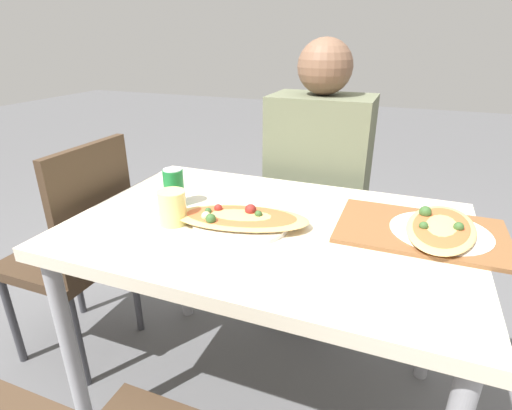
{
  "coord_description": "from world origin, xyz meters",
  "views": [
    {
      "loc": [
        0.36,
        -1.02,
        1.25
      ],
      "look_at": [
        -0.04,
        -0.01,
        0.79
      ],
      "focal_mm": 28.0,
      "sensor_mm": 36.0,
      "label": 1
    }
  ],
  "objects_px": {
    "chair_side_left": "(79,245)",
    "person_seated": "(318,165)",
    "soda_can": "(174,187)",
    "pizza_main": "(241,219)",
    "pizza_second": "(440,230)",
    "drink_glass": "(172,207)",
    "dining_table": "(269,246)",
    "chair_far_seated": "(321,204)"
  },
  "relations": [
    {
      "from": "chair_far_seated",
      "to": "chair_side_left",
      "type": "height_order",
      "value": "same"
    },
    {
      "from": "person_seated",
      "to": "pizza_second",
      "type": "xyz_separation_m",
      "value": [
        0.47,
        -0.51,
        0.01
      ]
    },
    {
      "from": "chair_side_left",
      "to": "soda_can",
      "type": "height_order",
      "value": "chair_side_left"
    },
    {
      "from": "chair_far_seated",
      "to": "pizza_second",
      "type": "distance_m",
      "value": 0.81
    },
    {
      "from": "pizza_second",
      "to": "dining_table",
      "type": "bearing_deg",
      "value": -167.63
    },
    {
      "from": "chair_far_seated",
      "to": "soda_can",
      "type": "bearing_deg",
      "value": 63.67
    },
    {
      "from": "chair_far_seated",
      "to": "pizza_second",
      "type": "bearing_deg",
      "value": 127.04
    },
    {
      "from": "drink_glass",
      "to": "chair_far_seated",
      "type": "bearing_deg",
      "value": 71.51
    },
    {
      "from": "person_seated",
      "to": "chair_side_left",
      "type": "bearing_deg",
      "value": 38.57
    },
    {
      "from": "drink_glass",
      "to": "dining_table",
      "type": "bearing_deg",
      "value": 20.58
    },
    {
      "from": "dining_table",
      "to": "drink_glass",
      "type": "distance_m",
      "value": 0.32
    },
    {
      "from": "dining_table",
      "to": "pizza_main",
      "type": "bearing_deg",
      "value": -152.49
    },
    {
      "from": "soda_can",
      "to": "pizza_main",
      "type": "bearing_deg",
      "value": -13.13
    },
    {
      "from": "chair_far_seated",
      "to": "chair_side_left",
      "type": "xyz_separation_m",
      "value": [
        -0.78,
        -0.74,
        0.0
      ]
    },
    {
      "from": "chair_side_left",
      "to": "person_seated",
      "type": "height_order",
      "value": "person_seated"
    },
    {
      "from": "person_seated",
      "to": "soda_can",
      "type": "bearing_deg",
      "value": 59.38
    },
    {
      "from": "chair_side_left",
      "to": "person_seated",
      "type": "relative_size",
      "value": 0.73
    },
    {
      "from": "dining_table",
      "to": "soda_can",
      "type": "distance_m",
      "value": 0.37
    },
    {
      "from": "chair_far_seated",
      "to": "pizza_main",
      "type": "bearing_deg",
      "value": 83.81
    },
    {
      "from": "dining_table",
      "to": "pizza_main",
      "type": "height_order",
      "value": "pizza_main"
    },
    {
      "from": "pizza_main",
      "to": "pizza_second",
      "type": "height_order",
      "value": "same"
    },
    {
      "from": "drink_glass",
      "to": "soda_can",
      "type": "bearing_deg",
      "value": 120.13
    },
    {
      "from": "chair_far_seated",
      "to": "pizza_main",
      "type": "xyz_separation_m",
      "value": [
        -0.08,
        -0.76,
        0.24
      ]
    },
    {
      "from": "chair_far_seated",
      "to": "chair_side_left",
      "type": "distance_m",
      "value": 1.07
    },
    {
      "from": "drink_glass",
      "to": "pizza_second",
      "type": "height_order",
      "value": "drink_glass"
    },
    {
      "from": "person_seated",
      "to": "drink_glass",
      "type": "distance_m",
      "value": 0.76
    },
    {
      "from": "person_seated",
      "to": "soda_can",
      "type": "height_order",
      "value": "person_seated"
    },
    {
      "from": "chair_far_seated",
      "to": "pizza_second",
      "type": "relative_size",
      "value": 2.52
    },
    {
      "from": "chair_side_left",
      "to": "pizza_second",
      "type": "bearing_deg",
      "value": -84.66
    },
    {
      "from": "pizza_main",
      "to": "drink_glass",
      "type": "distance_m",
      "value": 0.21
    },
    {
      "from": "dining_table",
      "to": "chair_far_seated",
      "type": "height_order",
      "value": "chair_far_seated"
    },
    {
      "from": "person_seated",
      "to": "soda_can",
      "type": "distance_m",
      "value": 0.69
    },
    {
      "from": "soda_can",
      "to": "pizza_second",
      "type": "xyz_separation_m",
      "value": [
        0.82,
        0.08,
        -0.04
      ]
    },
    {
      "from": "pizza_main",
      "to": "drink_glass",
      "type": "relative_size",
      "value": 4.23
    },
    {
      "from": "chair_side_left",
      "to": "dining_table",
      "type": "bearing_deg",
      "value": -89.09
    },
    {
      "from": "person_seated",
      "to": "pizza_main",
      "type": "distance_m",
      "value": 0.65
    },
    {
      "from": "pizza_main",
      "to": "drink_glass",
      "type": "height_order",
      "value": "drink_glass"
    },
    {
      "from": "chair_side_left",
      "to": "pizza_main",
      "type": "relative_size",
      "value": 2.1
    },
    {
      "from": "pizza_second",
      "to": "soda_can",
      "type": "bearing_deg",
      "value": -174.27
    },
    {
      "from": "drink_glass",
      "to": "person_seated",
      "type": "bearing_deg",
      "value": 68.77
    },
    {
      "from": "chair_side_left",
      "to": "drink_glass",
      "type": "height_order",
      "value": "chair_side_left"
    },
    {
      "from": "pizza_main",
      "to": "soda_can",
      "type": "bearing_deg",
      "value": 166.87
    }
  ]
}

